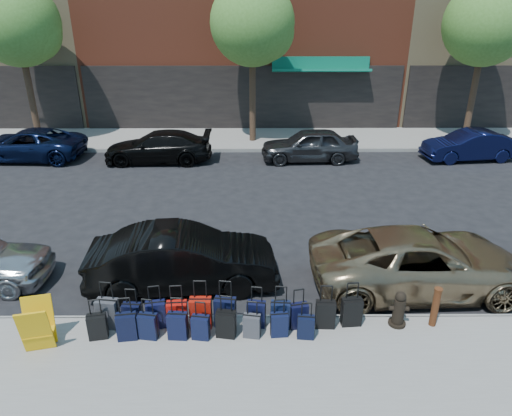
{
  "coord_description": "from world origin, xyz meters",
  "views": [
    {
      "loc": [
        0.52,
        -12.44,
        6.22
      ],
      "look_at": [
        0.59,
        -1.5,
        1.36
      ],
      "focal_mm": 32.0,
      "sensor_mm": 36.0,
      "label": 1
    }
  ],
  "objects_px": {
    "car_near_1": "(183,259)",
    "car_far_1": "(158,147)",
    "tree_left": "(20,26)",
    "fire_hydrant": "(399,310)",
    "display_rack": "(37,326)",
    "car_far_2": "(309,145)",
    "car_far_0": "(28,145)",
    "tree_right": "(489,25)",
    "tree_center": "(255,25)",
    "car_near_2": "(420,261)",
    "car_far_3": "(469,145)",
    "suitcase_front_5": "(225,312)",
    "bollard": "(435,306)"
  },
  "relations": [
    {
      "from": "car_near_1",
      "to": "car_far_1",
      "type": "bearing_deg",
      "value": 8.73
    },
    {
      "from": "tree_left",
      "to": "fire_hydrant",
      "type": "bearing_deg",
      "value": -46.88
    },
    {
      "from": "tree_left",
      "to": "display_rack",
      "type": "relative_size",
      "value": 7.35
    },
    {
      "from": "car_near_1",
      "to": "car_far_2",
      "type": "xyz_separation_m",
      "value": [
        4.1,
        9.75,
        -0.02
      ]
    },
    {
      "from": "tree_left",
      "to": "car_far_1",
      "type": "bearing_deg",
      "value": -24.95
    },
    {
      "from": "fire_hydrant",
      "to": "car_far_0",
      "type": "height_order",
      "value": "car_far_0"
    },
    {
      "from": "tree_left",
      "to": "car_far_0",
      "type": "height_order",
      "value": "tree_left"
    },
    {
      "from": "tree_right",
      "to": "car_far_2",
      "type": "bearing_deg",
      "value": -161.02
    },
    {
      "from": "display_rack",
      "to": "car_far_2",
      "type": "xyz_separation_m",
      "value": [
        6.55,
        12.09,
        0.07
      ]
    },
    {
      "from": "tree_center",
      "to": "car_near_1",
      "type": "distance_m",
      "value": 13.52
    },
    {
      "from": "tree_right",
      "to": "car_near_2",
      "type": "bearing_deg",
      "value": -117.84
    },
    {
      "from": "car_far_0",
      "to": "car_far_3",
      "type": "height_order",
      "value": "car_far_0"
    },
    {
      "from": "car_far_1",
      "to": "car_far_2",
      "type": "bearing_deg",
      "value": 90.14
    },
    {
      "from": "car_near_1",
      "to": "car_near_2",
      "type": "distance_m",
      "value": 5.6
    },
    {
      "from": "car_near_2",
      "to": "car_far_0",
      "type": "height_order",
      "value": "car_near_2"
    },
    {
      "from": "car_far_2",
      "to": "car_far_3",
      "type": "relative_size",
      "value": 1.05
    },
    {
      "from": "display_rack",
      "to": "car_near_2",
      "type": "height_order",
      "value": "car_near_2"
    },
    {
      "from": "suitcase_front_5",
      "to": "car_far_3",
      "type": "relative_size",
      "value": 0.26
    },
    {
      "from": "suitcase_front_5",
      "to": "fire_hydrant",
      "type": "relative_size",
      "value": 1.31
    },
    {
      "from": "car_near_1",
      "to": "tree_left",
      "type": "bearing_deg",
      "value": 29.37
    },
    {
      "from": "car_near_1",
      "to": "car_near_2",
      "type": "relative_size",
      "value": 0.86
    },
    {
      "from": "car_near_2",
      "to": "car_far_0",
      "type": "relative_size",
      "value": 1.07
    },
    {
      "from": "tree_center",
      "to": "car_near_2",
      "type": "distance_m",
      "value": 14.03
    },
    {
      "from": "car_far_0",
      "to": "tree_right",
      "type": "bearing_deg",
      "value": 99.54
    },
    {
      "from": "bollard",
      "to": "tree_right",
      "type": "bearing_deg",
      "value": 64.21
    },
    {
      "from": "tree_left",
      "to": "suitcase_front_5",
      "type": "distance_m",
      "value": 18.0
    },
    {
      "from": "car_far_0",
      "to": "car_near_2",
      "type": "bearing_deg",
      "value": 56.18
    },
    {
      "from": "tree_left",
      "to": "car_near_2",
      "type": "bearing_deg",
      "value": -41.5
    },
    {
      "from": "car_near_1",
      "to": "car_far_1",
      "type": "distance_m",
      "value": 9.94
    },
    {
      "from": "display_rack",
      "to": "car_far_2",
      "type": "height_order",
      "value": "car_far_2"
    },
    {
      "from": "tree_center",
      "to": "car_far_0",
      "type": "height_order",
      "value": "tree_center"
    },
    {
      "from": "fire_hydrant",
      "to": "car_far_0",
      "type": "bearing_deg",
      "value": 142.06
    },
    {
      "from": "tree_left",
      "to": "car_near_1",
      "type": "height_order",
      "value": "tree_left"
    },
    {
      "from": "tree_right",
      "to": "car_near_1",
      "type": "relative_size",
      "value": 1.64
    },
    {
      "from": "fire_hydrant",
      "to": "bollard",
      "type": "xyz_separation_m",
      "value": [
        0.73,
        -0.02,
        0.09
      ]
    },
    {
      "from": "fire_hydrant",
      "to": "bollard",
      "type": "distance_m",
      "value": 0.74
    },
    {
      "from": "car_near_2",
      "to": "suitcase_front_5",
      "type": "bearing_deg",
      "value": 107.25
    },
    {
      "from": "car_far_1",
      "to": "car_far_0",
      "type": "bearing_deg",
      "value": -94.48
    },
    {
      "from": "fire_hydrant",
      "to": "car_near_2",
      "type": "height_order",
      "value": "car_near_2"
    },
    {
      "from": "car_far_1",
      "to": "car_far_3",
      "type": "height_order",
      "value": "car_far_1"
    },
    {
      "from": "tree_right",
      "to": "display_rack",
      "type": "xyz_separation_m",
      "value": [
        -14.74,
        -14.9,
        -4.77
      ]
    },
    {
      "from": "car_far_0",
      "to": "bollard",
      "type": "bearing_deg",
      "value": 51.57
    },
    {
      "from": "suitcase_front_5",
      "to": "car_near_1",
      "type": "bearing_deg",
      "value": 130.7
    },
    {
      "from": "tree_center",
      "to": "fire_hydrant",
      "type": "bearing_deg",
      "value": -78.65
    },
    {
      "from": "bollard",
      "to": "car_near_2",
      "type": "distance_m",
      "value": 1.64
    },
    {
      "from": "car_near_1",
      "to": "display_rack",
      "type": "bearing_deg",
      "value": 128.28
    },
    {
      "from": "tree_center",
      "to": "fire_hydrant",
      "type": "height_order",
      "value": "tree_center"
    },
    {
      "from": "fire_hydrant",
      "to": "car_far_2",
      "type": "xyz_separation_m",
      "value": [
        -0.55,
        11.45,
        0.19
      ]
    },
    {
      "from": "bollard",
      "to": "car_far_1",
      "type": "relative_size",
      "value": 0.19
    },
    {
      "from": "car_near_2",
      "to": "car_far_3",
      "type": "distance_m",
      "value": 11.33
    }
  ]
}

